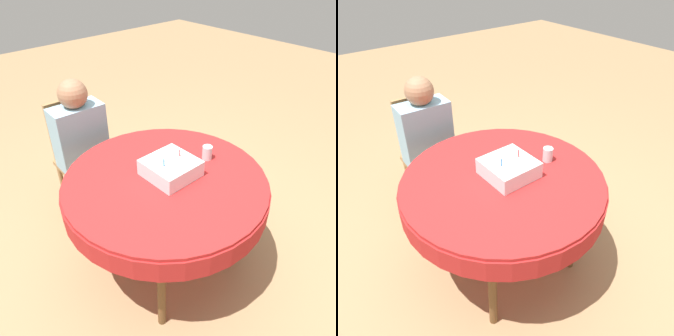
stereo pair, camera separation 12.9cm
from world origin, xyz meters
TOP-DOWN VIEW (x-y plane):
  - ground_plane at (0.00, 0.00)m, footprint 12.00×12.00m
  - dining_table at (0.00, 0.00)m, footprint 1.25×1.25m
  - chair at (-0.07, 0.96)m, footprint 0.40×0.40m
  - person at (-0.07, 0.87)m, footprint 0.40×0.31m
  - birthday_cake at (0.05, -0.00)m, footprint 0.29×0.29m
  - drinking_glass at (0.34, -0.03)m, footprint 0.06×0.06m

SIDE VIEW (x-z plane):
  - ground_plane at x=0.00m, z-range 0.00..0.00m
  - chair at x=-0.07m, z-range 0.03..0.95m
  - dining_table at x=0.00m, z-range 0.29..1.03m
  - person at x=-0.07m, z-range 0.12..1.25m
  - drinking_glass at x=0.34m, z-range 0.74..0.83m
  - birthday_cake at x=0.05m, z-range 0.72..0.87m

